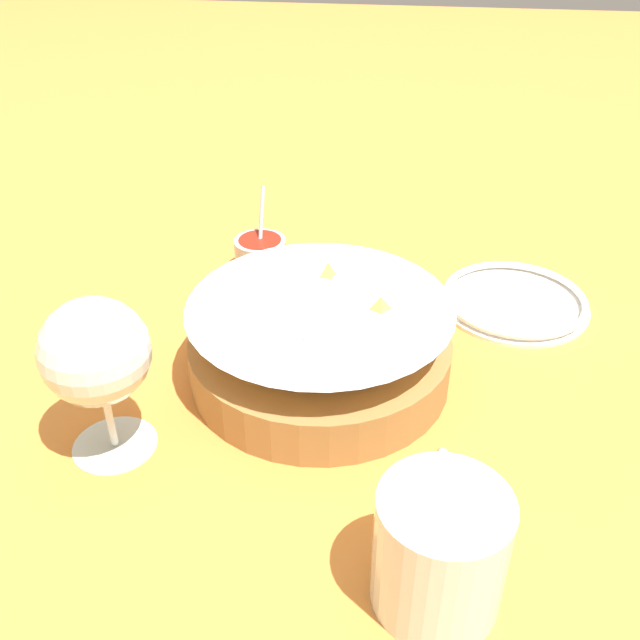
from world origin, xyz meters
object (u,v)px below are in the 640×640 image
at_px(beer_mug, 439,552).
at_px(sauce_cup, 261,253).
at_px(food_basket, 321,345).
at_px(side_plate, 514,300).
at_px(wine_glass, 96,356).

bearing_deg(beer_mug, sauce_cup, 26.28).
height_order(food_basket, side_plate, food_basket).
distance_m(food_basket, beer_mug, 0.27).
distance_m(sauce_cup, wine_glass, 0.34).
relative_size(sauce_cup, beer_mug, 0.78).
relative_size(sauce_cup, wine_glass, 0.67).
relative_size(food_basket, sauce_cup, 2.55).
distance_m(sauce_cup, side_plate, 0.31).
bearing_deg(sauce_cup, beer_mug, -153.72).
xyz_separation_m(sauce_cup, beer_mug, (-0.44, -0.22, 0.02)).
bearing_deg(sauce_cup, food_basket, -152.98).
bearing_deg(food_basket, beer_mug, -154.36).
distance_m(wine_glass, side_plate, 0.48).
xyz_separation_m(food_basket, wine_glass, (-0.13, 0.17, 0.06)).
bearing_deg(side_plate, food_basket, 128.03).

